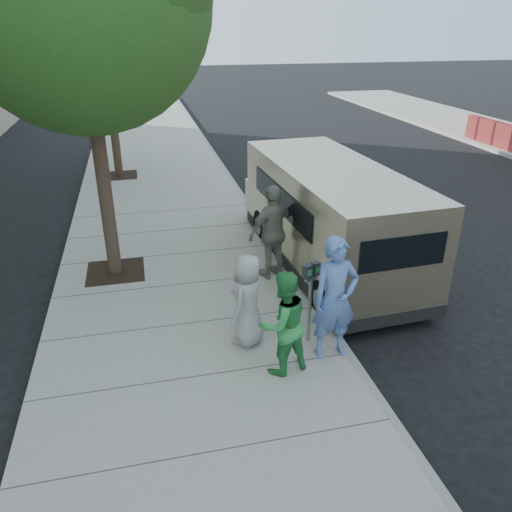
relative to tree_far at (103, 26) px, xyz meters
name	(u,v)px	position (x,y,z in m)	size (l,w,h in m)	color
ground	(244,323)	(2.25, -10.00, -4.88)	(120.00, 120.00, 0.00)	black
sidewalk	(189,327)	(1.25, -10.00, -4.81)	(5.00, 60.00, 0.15)	gray
curb_face	(318,310)	(3.69, -10.00, -4.81)	(0.12, 60.00, 0.16)	gray
tree_far	(103,26)	(0.00, 0.00, 0.00)	(3.92, 3.80, 6.49)	black
parking_meter	(311,286)	(3.16, -10.98, -3.70)	(0.31, 0.21, 1.43)	gray
van	(328,215)	(4.55, -8.06, -3.66)	(2.40, 6.32, 2.31)	beige
person_officer	(335,299)	(3.40, -11.41, -3.73)	(0.74, 0.48, 2.02)	#5877BB
person_green_shirt	(283,323)	(2.51, -11.63, -3.90)	(0.81, 0.63, 1.67)	green
person_gray_shirt	(248,300)	(2.17, -10.77, -3.95)	(0.77, 0.50, 1.57)	#9F9FA2
person_striped_polo	(274,232)	(3.20, -8.55, -3.75)	(1.16, 0.48, 1.97)	gray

